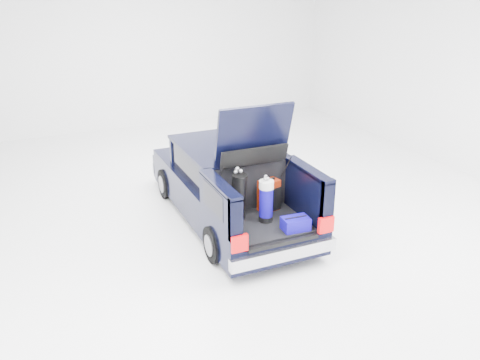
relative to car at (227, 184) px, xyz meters
name	(u,v)px	position (x,y,z in m)	size (l,w,h in m)	color
ground	(230,218)	(0.00, -0.11, -0.67)	(14.00, 14.00, 0.00)	white
car	(227,184)	(0.00, 0.00, 0.00)	(1.87, 4.65, 2.47)	black
red_suitcase	(269,195)	(0.28, -1.19, 0.20)	(0.38, 0.30, 0.57)	#661403
black_golf_bag	(238,196)	(-0.33, -1.30, 0.33)	(0.31, 0.37, 0.90)	black
blue_golf_bag	(266,201)	(0.05, -1.54, 0.29)	(0.30, 0.30, 0.80)	black
blue_duffel	(296,224)	(0.34, -2.01, 0.03)	(0.44, 0.30, 0.22)	#0F0583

